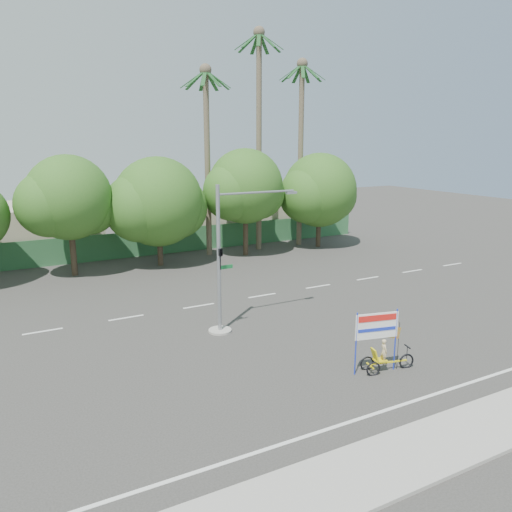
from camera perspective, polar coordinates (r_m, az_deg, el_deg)
name	(u,v)px	position (r m, az deg, el deg)	size (l,w,h in m)	color
ground	(311,352)	(22.10, 6.25, -10.82)	(120.00, 120.00, 0.00)	#33302D
sidewalk_near	(450,440)	(17.17, 21.31, -19.01)	(50.00, 2.40, 0.12)	gray
fence	(159,242)	(40.59, -11.03, 1.58)	(38.00, 0.08, 2.00)	#336B3D
building_left	(16,231)	(43.18, -25.70, 2.56)	(12.00, 8.00, 4.00)	#B8AC92
building_right	(226,217)	(47.40, -3.43, 4.42)	(14.00, 8.00, 3.60)	#B8AC92
tree_left	(68,201)	(35.10, -20.68, 5.93)	(6.66, 5.60, 8.07)	#473828
tree_center	(157,204)	(36.43, -11.21, 5.81)	(7.62, 6.40, 7.85)	#473828
tree_right	(245,189)	(38.94, -1.28, 7.65)	(6.90, 5.80, 8.36)	#473828
tree_far_right	(319,192)	(42.61, 7.21, 7.22)	(7.38, 6.20, 7.94)	#473828
palm_tall	(259,120)	(41.07, 0.34, 15.24)	(3.73, 3.79, 17.45)	#70604C
palm_mid	(301,134)	(43.10, 5.16, 13.67)	(3.73, 3.79, 15.45)	#70604C
palm_short	(207,141)	(39.10, -5.62, 12.93)	(3.73, 3.79, 14.45)	#70604C
traffic_signal	(225,272)	(23.39, -3.55, -1.83)	(4.72, 1.10, 7.00)	gray
trike_billboard	(381,347)	(20.46, 14.13, -10.02)	(2.57, 0.93, 2.58)	black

